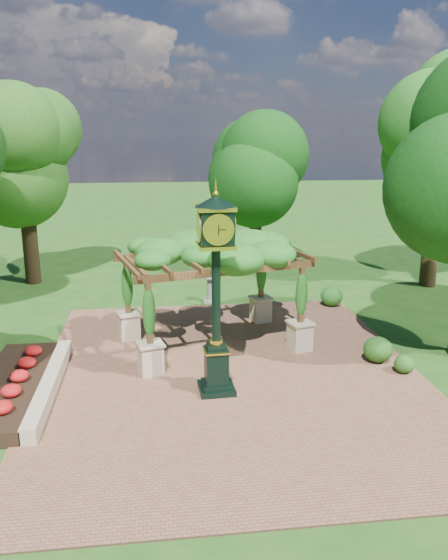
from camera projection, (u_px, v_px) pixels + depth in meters
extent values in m
plane|color=#1E4714|center=(236.00, 391.00, 13.62)|extent=(120.00, 120.00, 0.00)
cube|color=brown|center=(231.00, 373.00, 14.57)|extent=(10.00, 12.00, 0.04)
cube|color=#C6B793|center=(50.00, 385.00, 13.49)|extent=(0.35, 5.00, 0.40)
cube|color=red|center=(12.00, 388.00, 13.39)|extent=(1.50, 5.00, 0.36)
cube|color=black|center=(216.00, 388.00, 13.53)|extent=(0.90, 0.90, 0.13)
cube|color=black|center=(216.00, 366.00, 13.38)|extent=(0.56, 0.56, 0.97)
cube|color=yellow|center=(216.00, 350.00, 13.26)|extent=(0.63, 0.63, 0.04)
cylinder|color=black|center=(216.00, 295.00, 12.90)|extent=(0.23, 0.23, 2.49)
cube|color=black|center=(216.00, 227.00, 12.47)|extent=(0.79, 0.79, 0.76)
cylinder|color=#F2E9CD|center=(218.00, 230.00, 12.10)|extent=(0.65, 0.06, 0.65)
cone|color=black|center=(216.00, 201.00, 12.32)|extent=(1.02, 1.02, 0.27)
sphere|color=yellow|center=(216.00, 194.00, 12.27)|extent=(0.15, 0.15, 0.15)
cube|color=beige|center=(151.00, 359.00, 14.43)|extent=(0.71, 0.71, 0.81)
cube|color=brown|center=(149.00, 313.00, 14.10)|extent=(0.18, 0.18, 1.66)
cube|color=beige|center=(300.00, 336.00, 16.03)|extent=(0.71, 0.71, 0.81)
cube|color=brown|center=(301.00, 295.00, 15.70)|extent=(0.18, 0.18, 1.66)
cube|color=beige|center=(129.00, 326.00, 16.85)|extent=(0.71, 0.71, 0.81)
cube|color=brown|center=(127.00, 287.00, 16.52)|extent=(0.18, 0.18, 1.66)
cube|color=beige|center=(261.00, 310.00, 18.45)|extent=(0.71, 0.71, 0.81)
cube|color=brown|center=(261.00, 273.00, 18.12)|extent=(0.18, 0.18, 1.66)
cube|color=brown|center=(229.00, 271.00, 14.66)|extent=(5.08, 1.43, 0.20)
cube|color=brown|center=(197.00, 252.00, 17.08)|extent=(5.08, 1.43, 0.20)
ellipsoid|color=#22621C|center=(212.00, 253.00, 15.81)|extent=(5.86, 4.44, 0.90)
cube|color=gray|center=(211.00, 300.00, 20.82)|extent=(0.56, 0.56, 0.10)
cylinder|color=gray|center=(210.00, 289.00, 20.70)|extent=(0.28, 0.28, 0.88)
cylinder|color=gray|center=(210.00, 278.00, 20.58)|extent=(0.53, 0.53, 0.05)
ellipsoid|color=#255719|center=(404.00, 364.00, 14.51)|extent=(0.71, 0.71, 0.49)
ellipsoid|color=#205317|center=(378.00, 349.00, 15.18)|extent=(1.02, 1.02, 0.72)
ellipsoid|color=#26691E|center=(332.00, 296.00, 20.12)|extent=(0.83, 0.83, 0.72)
cylinder|color=black|center=(31.00, 248.00, 23.06)|extent=(0.64, 0.64, 3.02)
ellipsoid|color=#244F16|center=(22.00, 154.00, 22.05)|extent=(3.96, 3.96, 4.77)
cylinder|color=#342115|center=(255.00, 241.00, 25.89)|extent=(0.59, 0.59, 2.49)
ellipsoid|color=#0F3A0E|center=(256.00, 173.00, 25.05)|extent=(3.98, 3.98, 3.92)
cylinder|color=#332513|center=(431.00, 244.00, 22.56)|extent=(0.67, 0.67, 3.56)
ellipsoid|color=#23611B|center=(443.00, 129.00, 21.36)|extent=(4.76, 4.76, 5.62)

